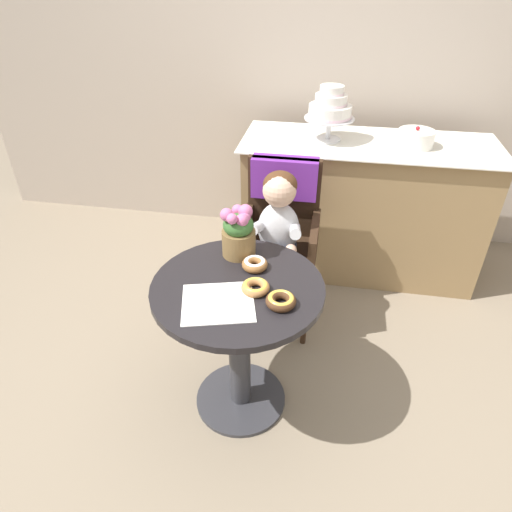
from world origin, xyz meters
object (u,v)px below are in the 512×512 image
flower_vase (238,232)px  round_layer_cake (416,138)px  donut_front (255,287)px  donut_side (255,264)px  wicker_chair (281,219)px  cafe_table (239,323)px  seated_child (278,227)px  tiered_cake_stand (330,108)px  donut_mid (281,300)px

flower_vase → round_layer_cake: size_ratio=1.14×
donut_front → donut_side: bearing=101.4°
wicker_chair → flower_vase: (-0.13, -0.50, 0.20)m
cafe_table → wicker_chair: 0.75m
cafe_table → donut_side: size_ratio=6.47×
seated_child → donut_front: seated_child is taller
round_layer_cake → seated_child: bearing=-135.4°
wicker_chair → donut_front: wicker_chair is taller
wicker_chair → donut_side: 0.61m
donut_side → tiered_cake_stand: (0.24, 1.17, 0.35)m
donut_front → flower_vase: flower_vase is taller
donut_front → wicker_chair: bearing=89.3°
seated_child → donut_front: (-0.01, -0.60, 0.06)m
donut_mid → wicker_chair: bearing=97.1°
donut_side → tiered_cake_stand: 1.25m
wicker_chair → seated_child: 0.16m
donut_front → tiered_cake_stand: 1.39m
flower_vase → round_layer_cake: bearing=51.1°
seated_child → donut_mid: 0.68m
donut_mid → round_layer_cake: size_ratio=0.56×
seated_child → donut_mid: bearing=-81.3°
seated_child → donut_front: 0.60m
wicker_chair → round_layer_cake: 0.96m
donut_mid → flower_vase: size_ratio=0.49×
wicker_chair → tiered_cake_stand: 0.76m
donut_front → round_layer_cake: round_layer_cake is taller
seated_child → donut_side: seated_child is taller
seated_child → wicker_chair: bearing=90.0°
donut_side → tiered_cake_stand: bearing=78.2°
donut_front → donut_mid: 0.13m
wicker_chair → tiered_cake_stand: tiered_cake_stand is taller
donut_front → flower_vase: 0.30m
flower_vase → tiered_cake_stand: size_ratio=0.75×
wicker_chair → donut_mid: (0.10, -0.82, 0.10)m
wicker_chair → seated_child: size_ratio=1.31×
donut_front → round_layer_cake: size_ratio=0.54×
donut_side → flower_vase: (-0.09, 0.10, 0.09)m
cafe_table → wicker_chair: (0.09, 0.73, 0.13)m
donut_mid → seated_child: bearing=98.7°
seated_child → flower_vase: same height
seated_child → donut_mid: (0.10, -0.67, 0.06)m
donut_front → donut_side: (-0.03, 0.15, 0.00)m
seated_child → round_layer_cake: size_ratio=3.43×
seated_child → donut_side: (-0.04, -0.44, 0.07)m
donut_front → donut_mid: donut_mid is taller
donut_mid → donut_side: 0.27m
tiered_cake_stand → cafe_table: bearing=-102.6°
donut_mid → tiered_cake_stand: (0.10, 1.39, 0.35)m
cafe_table → seated_child: size_ratio=0.99×
donut_front → round_layer_cake: (0.73, 1.31, 0.21)m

